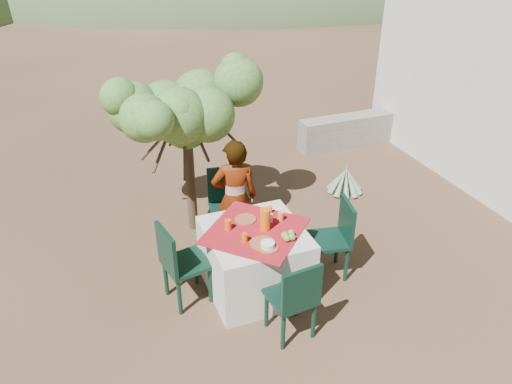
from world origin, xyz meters
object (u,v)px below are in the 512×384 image
person (235,198)px  shrub_tree (190,116)px  chair_far (227,202)px  agave (345,181)px  chair_right (336,235)px  chair_left (179,261)px  table (255,259)px  chair_near (295,297)px  juice_pitcher (265,219)px

person → shrub_tree: shrub_tree is taller
chair_far → agave: (2.00, 0.52, -0.35)m
chair_far → chair_right: size_ratio=1.04×
chair_left → table: bearing=-106.0°
table → person: bearing=87.6°
chair_near → agave: size_ratio=1.59×
chair_left → shrub_tree: (0.55, 1.41, 1.01)m
chair_far → chair_right: chair_far is taller
chair_far → chair_left: chair_far is taller
person → chair_near: bearing=102.4°
table → chair_left: 0.83m
table → chair_far: (0.02, 1.00, 0.16)m
shrub_tree → chair_near: bearing=-81.4°
chair_near → juice_pitcher: bearing=-97.1°
juice_pitcher → chair_right: bearing=-4.1°
chair_far → chair_near: size_ratio=1.07×
table → agave: size_ratio=2.28×
table → chair_left: bearing=174.8°
chair_far → chair_right: 1.42m
shrub_tree → chair_left: bearing=-111.4°
chair_far → person: size_ratio=0.65×
table → shrub_tree: size_ratio=0.67×
table → chair_far: bearing=88.8°
chair_left → juice_pitcher: size_ratio=3.88×
table → chair_left: chair_left is taller
table → person: (0.03, 0.73, 0.36)m
chair_left → chair_far: bearing=-52.9°
chair_left → chair_right: (1.76, -0.15, -0.01)m
chair_near → person: bearing=-93.6°
chair_right → shrub_tree: (-1.21, 1.56, 1.02)m
table → chair_left: size_ratio=1.37×
chair_near → shrub_tree: shrub_tree is taller
chair_near → chair_right: (0.86, 0.75, 0.01)m
chair_left → agave: size_ratio=1.67×
chair_far → shrub_tree: (-0.29, 0.48, 1.00)m
chair_near → person: 1.59m
person → table: bearing=98.1°
table → chair_right: bearing=-4.8°
person → juice_pitcher: (0.08, -0.75, 0.14)m
chair_near → chair_right: size_ratio=0.98×
chair_near → juice_pitcher: 0.90m
chair_left → person: bearing=-62.9°
table → chair_far: 1.01m
table → chair_left: (-0.82, 0.07, 0.15)m
person → juice_pitcher: bearing=106.2°
shrub_tree → agave: size_ratio=3.42×
chair_far → chair_right: (0.92, -1.08, -0.02)m
chair_right → chair_far: bearing=-128.0°
chair_left → person: 1.10m
juice_pitcher → chair_far: bearing=94.8°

